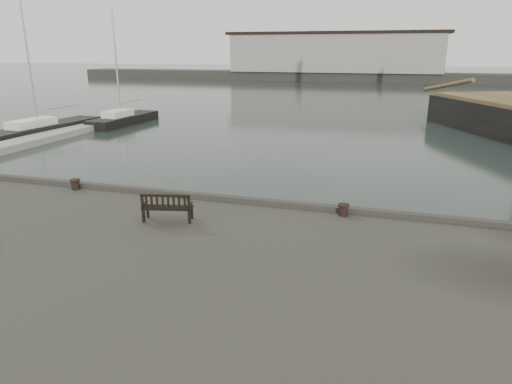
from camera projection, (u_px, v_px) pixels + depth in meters
The scene contains 8 objects.
ground at pixel (223, 239), 16.96m from camera, with size 400.00×400.00×0.00m, color black.
pontoon at pixel (3, 148), 31.50m from camera, with size 2.00×24.00×0.50m, color #9E9D93.
breakwater at pixel (349, 61), 101.08m from camera, with size 140.00×9.50×12.20m.
bench at pixel (168, 212), 14.31m from camera, with size 1.63×0.87×0.89m.
bollard_left at pixel (75, 184), 17.58m from camera, with size 0.38×0.38×0.40m, color black.
bollard_right at pixel (343, 210), 14.78m from camera, with size 0.37×0.37×0.39m, color black.
yacht_b at pixel (44, 131), 37.93m from camera, with size 3.30×11.49×14.81m.
yacht_d at pixel (124, 122), 43.22m from camera, with size 2.73×8.69×10.93m.
Camera 1 is at (5.67, -14.67, 6.71)m, focal length 32.00 mm.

